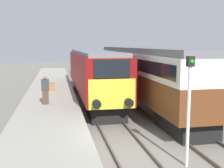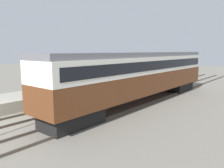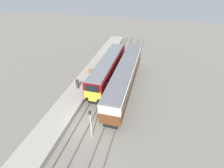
# 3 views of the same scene
# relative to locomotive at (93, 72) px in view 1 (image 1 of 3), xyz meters

# --- Properties ---
(ground_plane) EXTENTS (120.00, 120.00, 0.00)m
(ground_plane) POSITION_rel_locomotive_xyz_m (0.00, -11.59, -2.19)
(ground_plane) COLOR slate
(platform_left) EXTENTS (3.50, 50.00, 0.83)m
(platform_left) POSITION_rel_locomotive_xyz_m (-3.30, -3.59, -1.78)
(platform_left) COLOR #9E998C
(platform_left) RESTS_ON ground_plane
(rails_near_track) EXTENTS (1.51, 60.00, 0.14)m
(rails_near_track) POSITION_rel_locomotive_xyz_m (0.00, -6.59, -2.12)
(rails_near_track) COLOR #4C4238
(rails_near_track) RESTS_ON ground_plane
(rails_far_track) EXTENTS (1.50, 60.00, 0.14)m
(rails_far_track) POSITION_rel_locomotive_xyz_m (3.40, -6.59, -2.12)
(rails_far_track) COLOR #4C4238
(rails_far_track) RESTS_ON ground_plane
(locomotive) EXTENTS (2.70, 16.05, 3.88)m
(locomotive) POSITION_rel_locomotive_xyz_m (0.00, 0.00, 0.00)
(locomotive) COLOR black
(locomotive) RESTS_ON ground_plane
(passenger_carriage) EXTENTS (2.75, 19.12, 4.13)m
(passenger_carriage) POSITION_rel_locomotive_xyz_m (3.40, -1.96, 0.31)
(passenger_carriage) COLOR black
(passenger_carriage) RESTS_ON ground_plane
(person_on_platform) EXTENTS (0.44, 0.26, 1.73)m
(person_on_platform) POSITION_rel_locomotive_xyz_m (-3.49, -5.11, -0.50)
(person_on_platform) COLOR #473828
(person_on_platform) RESTS_ON platform_left
(signal_post) EXTENTS (0.24, 0.28, 3.96)m
(signal_post) POSITION_rel_locomotive_xyz_m (1.70, -13.01, 0.16)
(signal_post) COLOR silver
(signal_post) RESTS_ON ground_plane
(luggage_crate) EXTENTS (0.70, 0.56, 0.60)m
(luggage_crate) POSITION_rel_locomotive_xyz_m (-3.33, -0.07, -1.06)
(luggage_crate) COLOR olive
(luggage_crate) RESTS_ON platform_left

